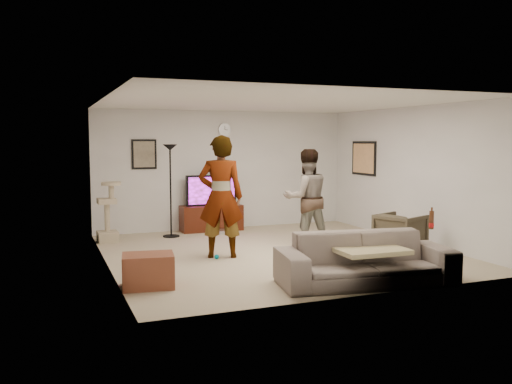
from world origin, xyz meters
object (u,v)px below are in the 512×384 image
object	(u,v)px
person_left	(221,197)
beer_bottle	(431,220)
floor_lamp	(171,191)
tv	(211,190)
sofa	(365,259)
tv_stand	(211,218)
armchair	(400,232)
cat_tree	(107,212)
person_right	(306,198)
side_table	(148,271)

from	to	relation	value
person_left	beer_bottle	bearing A→B (deg)	153.84
floor_lamp	beer_bottle	distance (m)	5.13
tv	sofa	size ratio (longest dim) A/B	0.47
person_left	floor_lamp	bearing A→B (deg)	-62.60
tv_stand	armchair	xyz separation A→B (m)	(2.38, -3.20, 0.06)
tv_stand	person_left	size ratio (longest dim) A/B	0.65
tv	beer_bottle	distance (m)	5.09
cat_tree	tv	bearing A→B (deg)	13.05
cat_tree	sofa	bearing A→B (deg)	-56.91
tv	person_right	distance (m)	2.49
beer_bottle	armchair	size ratio (longest dim) A/B	0.35
person_right	sofa	xyz separation A→B (m)	(-0.43, -2.56, -0.53)
person_left	beer_bottle	world-z (taller)	person_left
person_right	floor_lamp	bearing A→B (deg)	-35.69
beer_bottle	side_table	size ratio (longest dim) A/B	0.39
sofa	side_table	bearing A→B (deg)	171.07
tv	floor_lamp	distance (m)	1.03
cat_tree	person_right	distance (m)	3.69
floor_lamp	sofa	size ratio (longest dim) A/B	0.79
cat_tree	sofa	xyz separation A→B (m)	(2.81, -4.30, -0.23)
tv	cat_tree	xyz separation A→B (m)	(-2.16, -0.50, -0.29)
person_right	tv_stand	bearing A→B (deg)	-57.75
tv	beer_bottle	size ratio (longest dim) A/B	4.27
tv_stand	floor_lamp	bearing A→B (deg)	-156.80
sofa	armchair	distance (m)	2.36
floor_lamp	person_left	size ratio (longest dim) A/B	0.92
floor_lamp	side_table	distance (m)	3.74
sofa	side_table	world-z (taller)	sofa
cat_tree	floor_lamp	bearing A→B (deg)	4.53
tv	armchair	size ratio (longest dim) A/B	1.50
cat_tree	armchair	distance (m)	5.28
floor_lamp	beer_bottle	xyz separation A→B (m)	(2.64, -4.40, -0.11)
tv_stand	cat_tree	bearing A→B (deg)	-166.95
side_table	person_left	bearing A→B (deg)	44.09
person_left	armchair	xyz separation A→B (m)	(2.98, -0.66, -0.66)
person_right	side_table	bearing A→B (deg)	35.07
person_right	beer_bottle	xyz separation A→B (m)	(0.62, -2.56, -0.07)
sofa	armchair	xyz separation A→B (m)	(1.73, 1.61, -0.01)
sofa	floor_lamp	bearing A→B (deg)	119.19
person_right	armchair	size ratio (longest dim) A/B	2.43
tv	person_left	world-z (taller)	person_left
person_right	beer_bottle	distance (m)	2.63
side_table	floor_lamp	bearing A→B (deg)	72.80
person_left	person_right	xyz separation A→B (m)	(1.68, 0.29, -0.12)
tv	person_right	bearing A→B (deg)	-64.48
person_left	side_table	xyz separation A→B (m)	(-1.43, -1.38, -0.77)
tv	floor_lamp	world-z (taller)	floor_lamp
tv_stand	beer_bottle	bearing A→B (deg)	-70.59
tv_stand	cat_tree	world-z (taller)	cat_tree
cat_tree	sofa	world-z (taller)	cat_tree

